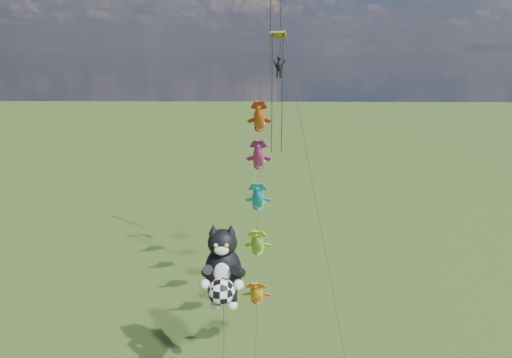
{
  "coord_description": "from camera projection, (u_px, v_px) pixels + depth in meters",
  "views": [
    {
      "loc": [
        7.88,
        -20.98,
        20.39
      ],
      "look_at": [
        7.26,
        10.53,
        10.71
      ],
      "focal_mm": 30.0,
      "sensor_mm": 36.0,
      "label": 1
    }
  ],
  "objects": [
    {
      "name": "cat_kite_rig",
      "position": [
        223.0,
        270.0,
        24.74
      ],
      "size": [
        2.5,
        4.11,
        10.87
      ],
      "rotation": [
        0.0,
        0.0,
        0.05
      ],
      "color": "#503929",
      "rests_on": "ground"
    },
    {
      "name": "parafoil_rig",
      "position": [
        280.0,
        59.0,
        32.83
      ],
      "size": [
        5.32,
        16.96,
        26.92
      ],
      "rotation": [
        0.0,
        0.0,
        0.36
      ],
      "color": "#503929",
      "rests_on": "ground"
    },
    {
      "name": "fish_windsock_rig",
      "position": [
        258.0,
        198.0,
        30.51
      ],
      "size": [
        0.91,
        15.97,
        17.98
      ],
      "rotation": [
        0.0,
        0.0,
        0.32
      ],
      "color": "#503929",
      "rests_on": "ground"
    }
  ]
}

